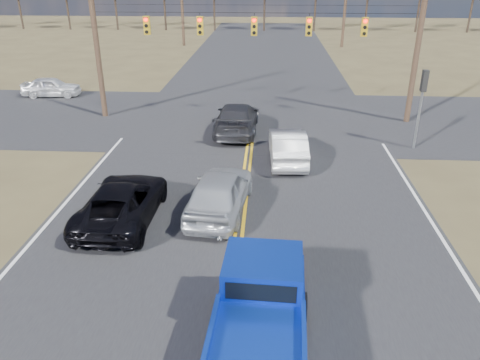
# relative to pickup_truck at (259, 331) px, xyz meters

# --- Properties ---
(ground) EXTENTS (160.00, 160.00, 0.00)m
(ground) POSITION_rel_pickup_truck_xyz_m (-0.81, 0.95, -1.01)
(ground) COLOR brown
(ground) RESTS_ON ground
(road_main) EXTENTS (14.00, 120.00, 0.02)m
(road_main) POSITION_rel_pickup_truck_xyz_m (-0.81, 10.95, -1.01)
(road_main) COLOR #28282B
(road_main) RESTS_ON ground
(road_cross) EXTENTS (120.00, 12.00, 0.02)m
(road_cross) POSITION_rel_pickup_truck_xyz_m (-0.81, 18.95, -1.01)
(road_cross) COLOR #28282B
(road_cross) RESTS_ON ground
(signal_gantry) EXTENTS (19.60, 4.83, 10.00)m
(signal_gantry) POSITION_rel_pickup_truck_xyz_m (-0.31, 18.74, 4.06)
(signal_gantry) COLOR #473323
(signal_gantry) RESTS_ON ground
(utility_poles) EXTENTS (19.60, 58.32, 10.00)m
(utility_poles) POSITION_rel_pickup_truck_xyz_m (-0.81, 17.95, 4.22)
(utility_poles) COLOR #473323
(utility_poles) RESTS_ON ground
(treeline) EXTENTS (87.00, 117.80, 7.40)m
(treeline) POSITION_rel_pickup_truck_xyz_m (-0.81, 27.92, 4.70)
(treeline) COLOR #33261C
(treeline) RESTS_ON ground
(pickup_truck) EXTENTS (2.42, 5.62, 2.08)m
(pickup_truck) POSITION_rel_pickup_truck_xyz_m (0.00, 0.00, 0.00)
(pickup_truck) COLOR black
(pickup_truck) RESTS_ON ground
(silver_suv) EXTENTS (2.43, 4.96, 1.63)m
(silver_suv) POSITION_rel_pickup_truck_xyz_m (-1.61, 7.29, -0.19)
(silver_suv) COLOR #AFB3B7
(silver_suv) RESTS_ON ground
(black_suv) EXTENTS (2.47, 5.19, 1.43)m
(black_suv) POSITION_rel_pickup_truck_xyz_m (-5.00, 6.48, -0.29)
(black_suv) COLOR black
(black_suv) RESTS_ON ground
(white_car_queue) EXTENTS (1.77, 4.59, 1.49)m
(white_car_queue) POSITION_rel_pickup_truck_xyz_m (1.02, 12.47, -0.26)
(white_car_queue) COLOR silver
(white_car_queue) RESTS_ON ground
(dgrey_car_queue) EXTENTS (2.34, 5.50, 1.58)m
(dgrey_car_queue) POSITION_rel_pickup_truck_xyz_m (-1.61, 16.45, -0.22)
(dgrey_car_queue) COLOR #303035
(dgrey_car_queue) RESTS_ON ground
(cross_car_west) EXTENTS (1.96, 4.07, 1.34)m
(cross_car_west) POSITION_rel_pickup_truck_xyz_m (-15.05, 23.41, -0.34)
(cross_car_west) COLOR white
(cross_car_west) RESTS_ON ground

